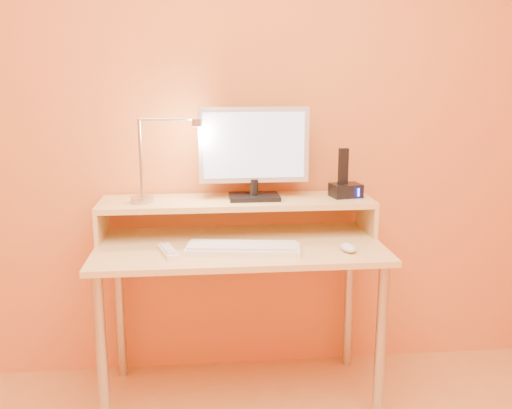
{
  "coord_description": "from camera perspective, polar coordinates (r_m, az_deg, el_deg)",
  "views": [
    {
      "loc": [
        -0.15,
        -1.1,
        1.41
      ],
      "look_at": [
        0.07,
        1.13,
        0.9
      ],
      "focal_mm": 39.54,
      "sensor_mm": 36.0,
      "label": 1
    }
  ],
  "objects": [
    {
      "name": "wall_back",
      "position": [
        2.61,
        -2.25,
        9.32
      ],
      "size": [
        3.0,
        0.04,
        2.5
      ],
      "primitive_type": "cube",
      "color": "orange",
      "rests_on": "floor"
    },
    {
      "name": "desk_leg_fl",
      "position": [
        2.32,
        -15.32,
        -14.86
      ],
      "size": [
        0.04,
        0.04,
        0.69
      ],
      "primitive_type": "cylinder",
      "color": "#B3B3B3",
      "rests_on": "floor"
    },
    {
      "name": "desk_leg_fr",
      "position": [
        2.39,
        12.48,
        -13.82
      ],
      "size": [
        0.04,
        0.04,
        0.69
      ],
      "primitive_type": "cylinder",
      "color": "#B3B3B3",
      "rests_on": "floor"
    },
    {
      "name": "desk_leg_bl",
      "position": [
        2.77,
        -13.61,
        -10.1
      ],
      "size": [
        0.04,
        0.04,
        0.69
      ],
      "primitive_type": "cylinder",
      "color": "#B3B3B3",
      "rests_on": "floor"
    },
    {
      "name": "desk_leg_br",
      "position": [
        2.83,
        9.34,
        -9.39
      ],
      "size": [
        0.04,
        0.04,
        0.69
      ],
      "primitive_type": "cylinder",
      "color": "#B3B3B3",
      "rests_on": "floor"
    },
    {
      "name": "desk_lower",
      "position": [
        2.39,
        -1.68,
        -4.26
      ],
      "size": [
        1.2,
        0.6,
        0.02
      ],
      "primitive_type": "cube",
      "color": "beige",
      "rests_on": "floor"
    },
    {
      "name": "shelf_riser_left",
      "position": [
        2.54,
        -15.35,
        -1.78
      ],
      "size": [
        0.02,
        0.3,
        0.14
      ],
      "primitive_type": "cube",
      "color": "beige",
      "rests_on": "desk_lower"
    },
    {
      "name": "shelf_riser_right",
      "position": [
        2.61,
        11.11,
        -1.18
      ],
      "size": [
        0.02,
        0.3,
        0.14
      ],
      "primitive_type": "cube",
      "color": "beige",
      "rests_on": "desk_lower"
    },
    {
      "name": "desk_shelf",
      "position": [
        2.49,
        -1.94,
        0.27
      ],
      "size": [
        1.2,
        0.3,
        0.02
      ],
      "primitive_type": "cube",
      "color": "beige",
      "rests_on": "desk_lower"
    },
    {
      "name": "monitor_foot",
      "position": [
        2.49,
        -0.18,
        0.79
      ],
      "size": [
        0.22,
        0.16,
        0.02
      ],
      "primitive_type": "cube",
      "color": "black",
      "rests_on": "desk_shelf"
    },
    {
      "name": "monitor_neck",
      "position": [
        2.48,
        -0.19,
        1.78
      ],
      "size": [
        0.04,
        0.04,
        0.07
      ],
      "primitive_type": "cylinder",
      "color": "black",
      "rests_on": "monitor_foot"
    },
    {
      "name": "monitor_panel",
      "position": [
        2.47,
        -0.21,
        6.05
      ],
      "size": [
        0.48,
        0.04,
        0.33
      ],
      "primitive_type": "cube",
      "rotation": [
        0.0,
        0.0,
        0.01
      ],
      "color": "silver",
      "rests_on": "monitor_neck"
    },
    {
      "name": "monitor_back",
      "position": [
        2.49,
        -0.26,
        6.11
      ],
      "size": [
        0.43,
        0.02,
        0.28
      ],
      "primitive_type": "cube",
      "rotation": [
        0.0,
        0.0,
        0.01
      ],
      "color": "black",
      "rests_on": "monitor_panel"
    },
    {
      "name": "monitor_screen",
      "position": [
        2.45,
        -0.17,
        6.0
      ],
      "size": [
        0.44,
        0.01,
        0.28
      ],
      "primitive_type": "cube",
      "rotation": [
        0.0,
        0.0,
        0.01
      ],
      "color": "#AEB9E4",
      "rests_on": "monitor_panel"
    },
    {
      "name": "lamp_base",
      "position": [
        2.47,
        -11.41,
        0.48
      ],
      "size": [
        0.1,
        0.1,
        0.02
      ],
      "primitive_type": "cylinder",
      "color": "#B3B3B3",
      "rests_on": "desk_shelf"
    },
    {
      "name": "lamp_post",
      "position": [
        2.43,
        -11.59,
        4.57
      ],
      "size": [
        0.01,
        0.01,
        0.33
      ],
      "primitive_type": "cylinder",
      "color": "#B3B3B3",
      "rests_on": "lamp_base"
    },
    {
      "name": "lamp_arm",
      "position": [
        2.41,
        -8.9,
        8.53
      ],
      "size": [
        0.24,
        0.01,
        0.01
      ],
      "primitive_type": "cylinder",
      "rotation": [
        0.0,
        1.57,
        0.0
      ],
      "color": "#B3B3B3",
      "rests_on": "lamp_post"
    },
    {
      "name": "lamp_head",
      "position": [
        2.41,
        -6.0,
        8.25
      ],
      "size": [
        0.04,
        0.04,
        0.03
      ],
      "primitive_type": "cylinder",
      "color": "#B3B3B3",
      "rests_on": "lamp_arm"
    },
    {
      "name": "lamp_bulb",
      "position": [
        2.41,
        -5.99,
        7.87
      ],
      "size": [
        0.03,
        0.03,
        0.0
      ],
      "primitive_type": "cylinder",
      "color": "#FFEAC6",
      "rests_on": "lamp_head"
    },
    {
      "name": "phone_dock",
      "position": [
        2.56,
        9.06,
        1.43
      ],
      "size": [
        0.15,
        0.12,
        0.06
      ],
      "primitive_type": "cube",
      "rotation": [
        0.0,
        0.0,
        0.18
      ],
      "color": "black",
      "rests_on": "desk_shelf"
    },
    {
      "name": "phone_handset",
      "position": [
        2.54,
        8.82,
        3.86
      ],
      "size": [
        0.04,
        0.03,
        0.16
      ],
      "primitive_type": "cube",
      "rotation": [
        0.0,
        0.0,
        0.18
      ],
      "color": "black",
      "rests_on": "phone_dock"
    },
    {
      "name": "phone_led",
      "position": [
        2.52,
        10.34,
        1.21
      ],
      "size": [
        0.01,
        0.0,
        0.04
      ],
      "primitive_type": "cube",
      "color": "#1C2DFF",
      "rests_on": "phone_dock"
    },
    {
      "name": "keyboard",
      "position": [
        2.27,
        -1.33,
        -4.53
      ],
      "size": [
        0.47,
        0.21,
        0.02
      ],
      "primitive_type": "cube",
      "rotation": [
        0.0,
        0.0,
        -0.14
      ],
      "color": "white",
      "rests_on": "desk_lower"
    },
    {
      "name": "mouse",
      "position": [
        2.3,
        9.3,
        -4.31
      ],
      "size": [
        0.07,
        0.11,
        0.03
      ],
      "primitive_type": "ellipsoid",
      "rotation": [
        0.0,
        0.0,
        0.14
      ],
      "color": "silver",
      "rests_on": "desk_lower"
    },
    {
      "name": "remote_control",
      "position": [
        2.28,
        -8.9,
        -4.7
      ],
      "size": [
        0.1,
        0.18,
        0.02
      ],
      "primitive_type": "cube",
      "rotation": [
        0.0,
        0.0,
        0.29
      ],
      "color": "white",
      "rests_on": "desk_lower"
    }
  ]
}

